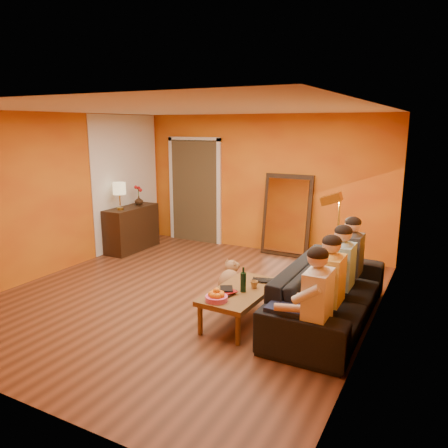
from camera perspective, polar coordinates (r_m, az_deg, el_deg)
The scene contains 27 objects.
room_shell at distance 6.30m, azimuth -3.37°, elevation 2.76°, with size 5.00×5.50×2.60m.
white_accent at distance 8.86m, azimuth -12.61°, elevation 5.39°, with size 0.02×1.90×2.58m, color white.
doorway_recess at distance 9.19m, azimuth -3.44°, elevation 4.36°, with size 1.06×0.30×2.10m, color #3F2D19.
door_jamb_left at distance 9.39m, azimuth -6.81°, elevation 4.48°, with size 0.08×0.06×2.20m, color white.
door_jamb_right at distance 8.80m, azimuth -0.67°, elevation 4.01°, with size 0.08×0.06×2.20m, color white.
door_header at distance 8.99m, azimuth -3.94°, elevation 11.02°, with size 1.22×0.06×0.08m, color white.
mirror_frame at distance 8.19m, azimuth 8.22°, elevation 1.15°, with size 0.92×0.06×1.52m, color black.
mirror_glass at distance 8.15m, azimuth 8.12°, elevation 1.10°, with size 0.78×0.02×1.36m, color white.
sideboard at distance 8.70m, azimuth -11.95°, elevation -0.56°, with size 0.44×1.18×0.85m, color black.
table_lamp at distance 8.35m, azimuth -13.47°, elevation 3.56°, with size 0.24×0.24×0.51m, color beige, non-canonical shape.
sofa at distance 5.62m, azimuth 13.52°, elevation -8.84°, with size 0.96×2.46×0.72m, color black.
coffee_table at distance 5.51m, azimuth 2.24°, elevation -10.58°, with size 0.62×1.22×0.42m, color brown, non-canonical shape.
floor_lamp at distance 6.45m, azimuth 14.58°, elevation -2.68°, with size 0.30×0.24×1.44m, color #B69235, non-canonical shape.
dog at distance 6.07m, azimuth 0.72°, elevation -7.48°, with size 0.32×0.50×0.58m, color #976D44, non-canonical shape.
person_far_left at distance 4.60m, azimuth 12.09°, elevation -10.40°, with size 0.70×0.44×1.22m, color silver, non-canonical shape.
person_mid_left at distance 5.09m, azimuth 13.81°, elevation -8.15°, with size 0.70×0.44×1.22m, color gold, non-canonical shape.
person_mid_right at distance 5.60m, azimuth 15.21°, elevation -6.29°, with size 0.70×0.44×1.22m, color #88B8D2, non-canonical shape.
person_far_right at distance 6.11m, azimuth 16.37°, elevation -4.74°, with size 0.70×0.44×1.22m, color #343439, non-canonical shape.
fruit_bowl at distance 5.08m, azimuth -0.99°, elevation -9.16°, with size 0.26×0.26×0.16m, color #EA5290, non-canonical shape.
wine_bottle at distance 5.32m, azimuth 2.53°, elevation -7.26°, with size 0.07×0.07×0.31m, color black.
tumbler at distance 5.47m, azimuth 3.96°, elevation -7.90°, with size 0.10×0.10×0.09m, color #B27F3F.
laptop at distance 5.66m, azimuth 5.46°, elevation -7.55°, with size 0.36×0.23×0.03m, color black.
book_lower at distance 5.34m, azimuth -0.44°, elevation -8.81°, with size 0.17×0.23×0.02m, color black.
book_mid at distance 5.34m, azimuth -0.29°, elevation -8.60°, with size 0.17×0.24×0.02m, color #AB1316.
book_upper at distance 5.32m, azimuth -0.49°, elevation -8.46°, with size 0.15×0.20×0.02m, color black.
vase at distance 8.79m, azimuth -11.07°, elevation 3.02°, with size 0.17×0.17×0.17m, color black.
flowers at distance 8.76m, azimuth -11.13°, elevation 4.49°, with size 0.17×0.17×0.39m, color #AB1316, non-canonical shape.
Camera 1 is at (3.22, -4.94, 2.40)m, focal length 35.00 mm.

